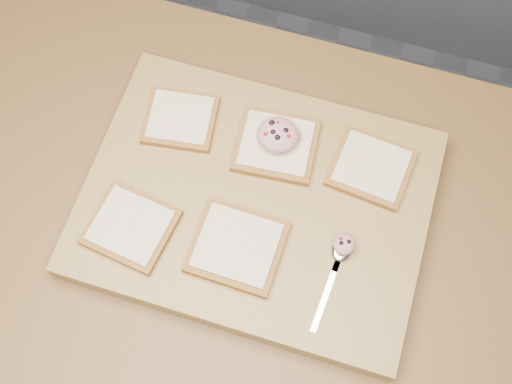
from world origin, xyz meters
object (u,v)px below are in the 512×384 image
Objects in this scene: bread_far_center at (276,145)px; tuna_salad_dollop at (278,135)px; spoon at (340,254)px; cutting_board at (256,204)px.

bread_far_center is 0.02m from tuna_salad_dollop.
bread_far_center is at bearing 134.68° from spoon.
tuna_salad_dollop reaches higher than cutting_board.
spoon is at bearing -18.81° from cutting_board.
cutting_board is at bearing -92.63° from bread_far_center.
tuna_salad_dollop is at bearing 133.41° from spoon.
tuna_salad_dollop is (0.00, 0.01, 0.02)m from bread_far_center.
cutting_board is 0.15m from spoon.
bread_far_center reaches higher than cutting_board.
tuna_salad_dollop is at bearing 85.48° from bread_far_center.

